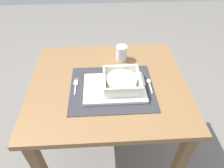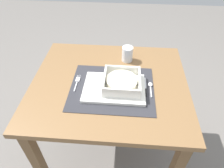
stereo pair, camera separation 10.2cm
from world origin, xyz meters
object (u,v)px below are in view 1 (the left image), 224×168
butter_knife (144,85)px  fork (76,85)px  drinking_glass (121,54)px  dining_table (108,97)px  porridge_bowl (122,81)px  spoon (149,82)px

butter_knife → fork: bearing=173.7°
butter_knife → drinking_glass: size_ratio=1.52×
dining_table → drinking_glass: 0.27m
butter_knife → drinking_glass: 0.26m
dining_table → porridge_bowl: 0.18m
porridge_bowl → fork: size_ratio=1.46×
fork → spoon: 0.39m
dining_table → spoon: (0.22, -0.02, 0.12)m
drinking_glass → fork: bearing=-139.3°
dining_table → butter_knife: (0.19, -0.04, 0.12)m
fork → drinking_glass: drinking_glass is taller
porridge_bowl → drinking_glass: size_ratio=2.07×
fork → spoon: size_ratio=1.19×
porridge_bowl → fork: 0.24m
fork → butter_knife: size_ratio=0.93×
fork → butter_knife: 0.36m
spoon → drinking_glass: 0.26m
spoon → butter_knife: size_ratio=0.78×
dining_table → spoon: size_ratio=7.83×
porridge_bowl → dining_table: bearing=147.2°
spoon → butter_knife: bearing=-147.4°
dining_table → porridge_bowl: bearing=-32.8°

